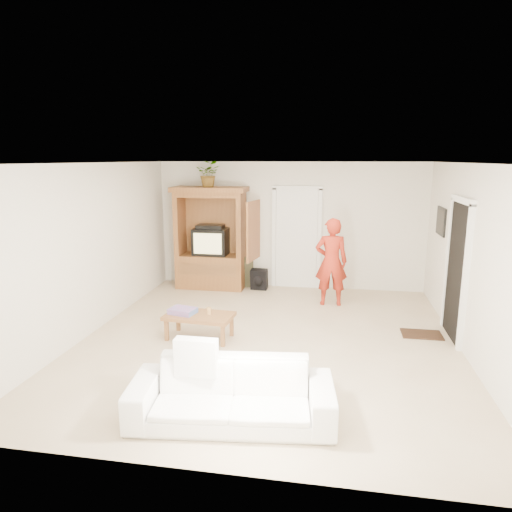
% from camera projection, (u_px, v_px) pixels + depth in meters
% --- Properties ---
extents(floor, '(6.00, 6.00, 0.00)m').
position_uv_depth(floor, '(268.00, 340.00, 6.83)').
color(floor, tan).
rests_on(floor, ground).
extents(ceiling, '(6.00, 6.00, 0.00)m').
position_uv_depth(ceiling, '(269.00, 163.00, 6.28)').
color(ceiling, white).
rests_on(ceiling, floor).
extents(wall_back, '(5.50, 0.00, 5.50)m').
position_uv_depth(wall_back, '(290.00, 226.00, 9.45)').
color(wall_back, silver).
rests_on(wall_back, floor).
extents(wall_front, '(5.50, 0.00, 5.50)m').
position_uv_depth(wall_front, '(216.00, 331.00, 3.66)').
color(wall_front, silver).
rests_on(wall_front, floor).
extents(wall_left, '(0.00, 6.00, 6.00)m').
position_uv_depth(wall_left, '(92.00, 249.00, 7.01)').
color(wall_left, silver).
rests_on(wall_left, floor).
extents(wall_right, '(0.00, 6.00, 6.00)m').
position_uv_depth(wall_right, '(472.00, 262.00, 6.10)').
color(wall_right, silver).
rests_on(wall_right, floor).
extents(armoire, '(1.82, 1.14, 2.10)m').
position_uv_depth(armoire, '(212.00, 245.00, 9.46)').
color(armoire, brown).
rests_on(armoire, floor).
extents(door_back, '(0.85, 0.05, 2.04)m').
position_uv_depth(door_back, '(296.00, 239.00, 9.45)').
color(door_back, white).
rests_on(door_back, floor).
extents(doorway_right, '(0.05, 0.90, 2.04)m').
position_uv_depth(doorway_right, '(457.00, 272.00, 6.74)').
color(doorway_right, black).
rests_on(doorway_right, floor).
extents(framed_picture, '(0.03, 0.60, 0.48)m').
position_uv_depth(framed_picture, '(441.00, 221.00, 7.87)').
color(framed_picture, black).
rests_on(framed_picture, wall_right).
extents(doormat, '(0.60, 0.40, 0.02)m').
position_uv_depth(doormat, '(422.00, 334.00, 7.02)').
color(doormat, '#382316').
rests_on(doormat, floor).
extents(plant, '(0.47, 0.41, 0.52)m').
position_uv_depth(plant, '(209.00, 174.00, 9.13)').
color(plant, '#4C7238').
rests_on(plant, armoire).
extents(man, '(0.62, 0.43, 1.62)m').
position_uv_depth(man, '(331.00, 262.00, 8.33)').
color(man, '#AB2816').
rests_on(man, floor).
extents(sofa, '(2.16, 1.04, 0.61)m').
position_uv_depth(sofa, '(232.00, 393.00, 4.67)').
color(sofa, white).
rests_on(sofa, floor).
extents(coffee_table, '(1.05, 0.63, 0.38)m').
position_uv_depth(coffee_table, '(199.00, 317.00, 6.83)').
color(coffee_table, brown).
rests_on(coffee_table, floor).
extents(towel, '(0.43, 0.36, 0.08)m').
position_uv_depth(towel, '(183.00, 311.00, 6.86)').
color(towel, '#C6427A').
rests_on(towel, coffee_table).
extents(candle, '(0.08, 0.08, 0.10)m').
position_uv_depth(candle, '(209.00, 311.00, 6.83)').
color(candle, tan).
rests_on(candle, coffee_table).
extents(backpack_black, '(0.35, 0.22, 0.42)m').
position_uv_depth(backpack_black, '(259.00, 280.00, 9.41)').
color(backpack_black, black).
rests_on(backpack_black, floor).
extents(backpack_olive, '(0.37, 0.31, 0.62)m').
position_uv_depth(backpack_olive, '(245.00, 272.00, 9.66)').
color(backpack_olive, '#47442B').
rests_on(backpack_olive, floor).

